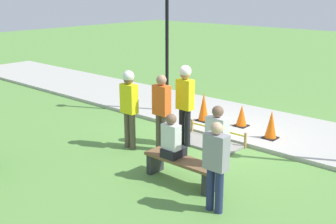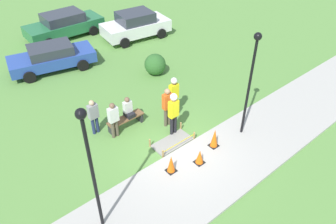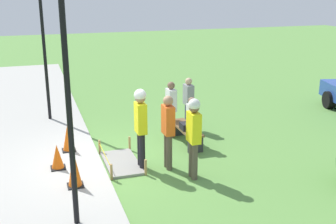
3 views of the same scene
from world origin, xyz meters
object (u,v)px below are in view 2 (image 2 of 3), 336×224
at_px(traffic_cone_near_patch, 171,164).
at_px(worker_supervisor, 174,110).
at_px(bystander_in_white_shirt, 94,115).
at_px(traffic_cone_sidewalk_edge, 214,138).
at_px(worker_assistant, 174,93).
at_px(lamppost_far, 90,158).
at_px(parked_car_green, 64,25).
at_px(park_bench, 126,121).
at_px(parked_car_white, 136,25).
at_px(bystander_in_orange_shirt, 167,105).
at_px(person_seated_on_bench, 128,109).
at_px(traffic_cone_far_patch, 200,157).
at_px(bystander_in_gray_shirt, 114,118).
at_px(parked_car_blue, 52,57).
at_px(lamppost_near, 252,73).

distance_m(traffic_cone_near_patch, worker_supervisor, 2.27).
xyz_separation_m(worker_supervisor, bystander_in_white_shirt, (-2.37, 2.10, -0.31)).
height_order(traffic_cone_sidewalk_edge, worker_assistant, worker_assistant).
height_order(worker_assistant, lamppost_far, lamppost_far).
distance_m(worker_supervisor, parked_car_green, 11.87).
height_order(traffic_cone_near_patch, park_bench, traffic_cone_near_patch).
bearing_deg(traffic_cone_sidewalk_edge, park_bench, 120.09).
relative_size(worker_assistant, parked_car_white, 0.43).
bearing_deg(bystander_in_orange_shirt, person_seated_on_bench, 139.48).
height_order(traffic_cone_far_patch, parked_car_white, parked_car_white).
distance_m(park_bench, bystander_in_gray_shirt, 0.91).
bearing_deg(parked_car_green, bystander_in_gray_shirt, -104.62).
bearing_deg(traffic_cone_sidewalk_edge, traffic_cone_near_patch, 178.19).
height_order(traffic_cone_near_patch, bystander_in_white_shirt, bystander_in_white_shirt).
bearing_deg(traffic_cone_near_patch, traffic_cone_far_patch, -18.37).
distance_m(person_seated_on_bench, worker_assistant, 2.03).
relative_size(park_bench, bystander_in_orange_shirt, 0.89).
relative_size(traffic_cone_sidewalk_edge, park_bench, 0.51).
relative_size(worker_supervisor, parked_car_green, 0.41).
bearing_deg(lamppost_far, parked_car_blue, 73.27).
bearing_deg(bystander_in_orange_shirt, parked_car_white, 62.61).
relative_size(park_bench, lamppost_far, 0.37).
distance_m(bystander_in_white_shirt, lamppost_near, 6.27).
relative_size(worker_supervisor, lamppost_far, 0.45).
distance_m(worker_assistant, lamppost_near, 3.51).
xyz_separation_m(traffic_cone_far_patch, bystander_in_gray_shirt, (-1.49, 3.31, 0.53)).
relative_size(worker_assistant, bystander_in_gray_shirt, 1.15).
bearing_deg(bystander_in_gray_shirt, person_seated_on_bench, 17.09).
relative_size(traffic_cone_sidewalk_edge, lamppost_near, 0.19).
bearing_deg(park_bench, person_seated_on_bench, 14.28).
xyz_separation_m(traffic_cone_sidewalk_edge, lamppost_far, (-5.10, -0.24, 2.39)).
distance_m(traffic_cone_far_patch, bystander_in_white_shirt, 4.51).
bearing_deg(parked_car_white, traffic_cone_near_patch, -111.99).
relative_size(traffic_cone_far_patch, traffic_cone_sidewalk_edge, 0.72).
xyz_separation_m(bystander_in_gray_shirt, lamppost_near, (4.03, -3.17, 1.96)).
bearing_deg(traffic_cone_sidewalk_edge, lamppost_far, -177.34).
relative_size(traffic_cone_near_patch, bystander_in_white_shirt, 0.45).
relative_size(worker_supervisor, bystander_in_gray_shirt, 1.20).
height_order(lamppost_far, parked_car_blue, lamppost_far).
xyz_separation_m(park_bench, person_seated_on_bench, (0.20, 0.05, 0.50)).
bearing_deg(parked_car_white, bystander_in_orange_shirt, -109.76).
relative_size(lamppost_far, parked_car_white, 0.98).
bearing_deg(person_seated_on_bench, lamppost_far, -134.06).
height_order(lamppost_far, parked_car_white, lamppost_far).
relative_size(bystander_in_gray_shirt, parked_car_blue, 0.35).
distance_m(bystander_in_orange_shirt, lamppost_far, 5.58).
distance_m(traffic_cone_far_patch, bystander_in_gray_shirt, 3.67).
height_order(bystander_in_gray_shirt, lamppost_near, lamppost_near).
height_order(worker_supervisor, bystander_in_gray_shirt, worker_supervisor).
height_order(park_bench, worker_assistant, worker_assistant).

